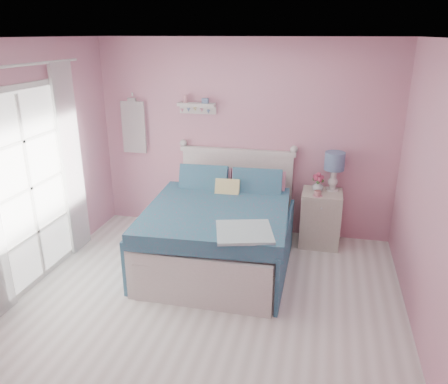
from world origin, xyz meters
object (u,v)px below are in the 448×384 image
at_px(vase, 318,186).
at_px(table_lamp, 334,164).
at_px(nightstand, 320,218).
at_px(bed, 221,231).
at_px(teacup, 318,193).

bearing_deg(vase, table_lamp, 25.72).
relative_size(nightstand, vase, 4.86).
bearing_deg(vase, bed, -145.12).
bearing_deg(nightstand, vase, 168.63).
bearing_deg(bed, vase, 31.39).
xyz_separation_m(nightstand, teacup, (-0.06, -0.16, 0.40)).
xyz_separation_m(bed, teacup, (1.10, 0.59, 0.36)).
bearing_deg(nightstand, table_lamp, 40.84).
bearing_deg(teacup, bed, -152.01).
height_order(vase, teacup, vase).
relative_size(table_lamp, teacup, 5.56).
relative_size(table_lamp, vase, 3.38).
height_order(bed, vase, bed).
bearing_deg(table_lamp, bed, -146.33).
xyz_separation_m(nightstand, vase, (-0.07, 0.01, 0.44)).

